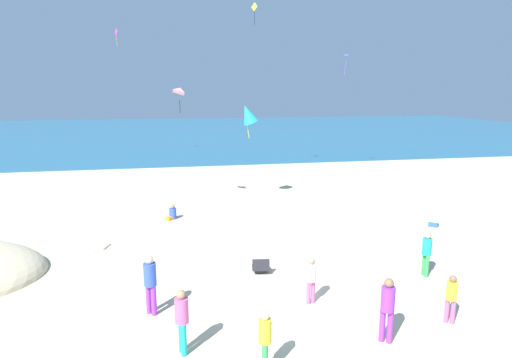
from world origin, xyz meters
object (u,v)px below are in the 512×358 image
object	(u,v)px
person_2	(427,251)
kite_blue	(346,56)
kite_teal	(248,114)
kite_magenta	(116,33)
person_1	(182,317)
person_3	(451,296)
kite_pink	(180,90)
person_7	(150,281)
person_5	(387,306)
cooler_box	(433,223)
person_6	(311,277)
person_4	(265,337)
kite_yellow	(254,8)
beach_chair_mid_beach	(261,266)
person_0	(172,214)

from	to	relation	value
person_2	kite_blue	size ratio (longest dim) A/B	1.02
kite_teal	kite_magenta	bearing A→B (deg)	116.57
person_1	kite_teal	distance (m)	14.98
person_3	kite_teal	bearing A→B (deg)	-127.51
kite_pink	person_7	bearing A→B (deg)	-96.06
kite_blue	kite_teal	size ratio (longest dim) A/B	0.78
kite_teal	person_5	bearing A→B (deg)	-85.80
cooler_box	person_2	bearing A→B (deg)	-125.33
person_2	kite_blue	distance (m)	20.22
cooler_box	person_7	xyz separation A→B (m)	(-12.52, -5.76, 0.87)
person_3	kite_teal	world-z (taller)	kite_teal
person_6	kite_magenta	xyz separation A→B (m)	(-8.41, 29.27, 10.20)
person_2	kite_magenta	xyz separation A→B (m)	(-12.85, 28.16, 10.13)
person_4	person_5	bearing A→B (deg)	-162.18
kite_teal	kite_yellow	distance (m)	10.08
person_1	kite_teal	world-z (taller)	kite_teal
beach_chair_mid_beach	kite_blue	bearing A→B (deg)	-21.40
person_1	person_2	xyz separation A→B (m)	(8.23, 2.92, -0.06)
person_2	kite_teal	size ratio (longest dim) A/B	0.79
person_6	kite_pink	distance (m)	13.18
kite_yellow	person_4	bearing A→B (deg)	-99.97
person_4	person_6	distance (m)	3.48
person_0	person_5	bearing A→B (deg)	69.48
kite_yellow	person_3	bearing A→B (deg)	-86.03
person_4	kite_magenta	distance (m)	34.30
person_0	kite_teal	distance (m)	6.83
kite_blue	kite_magenta	bearing A→B (deg)	149.72
person_0	kite_teal	bearing A→B (deg)	167.06
cooler_box	person_5	distance (m)	10.65
person_3	person_6	distance (m)	3.81
person_7	kite_blue	bearing A→B (deg)	8.09
cooler_box	kite_blue	world-z (taller)	kite_blue
kite_magenta	person_2	bearing A→B (deg)	-65.47
beach_chair_mid_beach	person_4	xyz separation A→B (m)	(-0.96, -5.23, 0.60)
person_0	person_6	xyz separation A→B (m)	(4.05, -9.43, 0.55)
beach_chair_mid_beach	person_3	distance (m)	6.07
person_1	person_6	distance (m)	4.20
cooler_box	person_7	distance (m)	13.81
beach_chair_mid_beach	kite_magenta	world-z (taller)	kite_magenta
person_3	person_4	xyz separation A→B (m)	(-5.37, -1.09, 0.06)
kite_blue	beach_chair_mid_beach	bearing A→B (deg)	-119.79
person_4	kite_teal	world-z (taller)	kite_teal
cooler_box	kite_magenta	world-z (taller)	kite_magenta
person_3	kite_magenta	distance (m)	34.74
person_0	person_1	bearing A→B (deg)	46.45
person_2	person_5	xyz separation A→B (m)	(-3.19, -3.38, 0.09)
kite_magenta	person_5	bearing A→B (deg)	-72.98
person_0	person_7	bearing A→B (deg)	41.59
person_3	kite_pink	distance (m)	15.89
cooler_box	person_7	world-z (taller)	person_7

